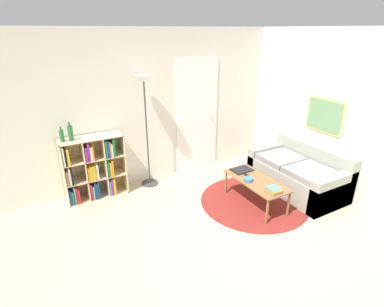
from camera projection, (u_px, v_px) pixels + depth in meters
name	position (u px, v px, depth m)	size (l,w,h in m)	color
ground_plane	(255.00, 254.00, 3.69)	(14.00, 14.00, 0.00)	tan
wall_back	(166.00, 107.00, 5.28)	(7.21, 0.11, 2.60)	silver
wall_right	(308.00, 108.00, 5.17)	(0.08, 5.55, 2.60)	silver
rug	(254.00, 201.00, 4.81)	(1.70, 1.70, 0.01)	maroon
bookshelf	(93.00, 169.00, 4.78)	(0.95, 0.34, 1.03)	beige
floor_lamp	(145.00, 99.00, 4.77)	(0.30, 0.30, 1.90)	#333333
couch	(299.00, 174.00, 5.08)	(0.87, 1.56, 0.75)	gray
coffee_table	(256.00, 182.00, 4.60)	(0.49, 1.07, 0.42)	brown
laptop	(242.00, 170.00, 4.89)	(0.34, 0.26, 0.02)	black
bowl	(248.00, 179.00, 4.54)	(0.14, 0.14, 0.05)	teal
book_stack_on_table	(274.00, 190.00, 4.21)	(0.18, 0.19, 0.08)	olive
remote	(247.00, 176.00, 4.69)	(0.06, 0.15, 0.02)	black
bottle_left	(62.00, 136.00, 4.37)	(0.06, 0.06, 0.23)	#236633
bottle_middle	(70.00, 133.00, 4.41)	(0.07, 0.07, 0.29)	#236633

